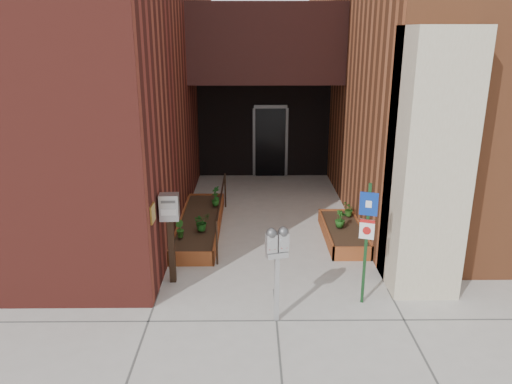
{
  "coord_description": "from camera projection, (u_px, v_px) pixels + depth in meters",
  "views": [
    {
      "loc": [
        -0.39,
        -7.78,
        4.31
      ],
      "look_at": [
        -0.29,
        1.8,
        1.21
      ],
      "focal_mm": 35.0,
      "sensor_mm": 36.0,
      "label": 1
    }
  ],
  "objects": [
    {
      "name": "architecture",
      "position": [
        258.0,
        6.0,
        13.76
      ],
      "size": [
        20.0,
        14.6,
        10.0
      ],
      "color": "maroon",
      "rests_on": "ground"
    },
    {
      "name": "shrub_right_b",
      "position": [
        343.0,
        219.0,
        10.73
      ],
      "size": [
        0.23,
        0.23,
        0.32
      ],
      "primitive_type": "imported",
      "rotation": [
        0.0,
        0.0,
        2.67
      ],
      "color": "#1C6221",
      "rests_on": "planter_right"
    },
    {
      "name": "planter_right",
      "position": [
        343.0,
        233.0,
        10.8
      ],
      "size": [
        0.8,
        2.2,
        0.3
      ],
      "color": "brown",
      "rests_on": "ground"
    },
    {
      "name": "planter_left",
      "position": [
        200.0,
        225.0,
        11.24
      ],
      "size": [
        0.9,
        3.6,
        0.3
      ],
      "color": "brown",
      "rests_on": "ground"
    },
    {
      "name": "shrub_left_d",
      "position": [
        216.0,
        194.0,
        12.2
      ],
      "size": [
        0.29,
        0.29,
        0.4
      ],
      "primitive_type": "imported",
      "rotation": [
        0.0,
        0.0,
        5.27
      ],
      "color": "#1C631F",
      "rests_on": "planter_left"
    },
    {
      "name": "shrub_left_a",
      "position": [
        202.0,
        222.0,
        10.48
      ],
      "size": [
        0.49,
        0.49,
        0.39
      ],
      "primitive_type": "imported",
      "rotation": [
        0.0,
        0.0,
        0.64
      ],
      "color": "#1A5418",
      "rests_on": "planter_left"
    },
    {
      "name": "parking_meter",
      "position": [
        277.0,
        249.0,
        7.43
      ],
      "size": [
        0.36,
        0.21,
        1.56
      ],
      "color": "#B4B4B7",
      "rests_on": "ground"
    },
    {
      "name": "ground",
      "position": [
        274.0,
        289.0,
        8.73
      ],
      "size": [
        80.0,
        80.0,
        0.0
      ],
      "primitive_type": "plane",
      "color": "#9E9991",
      "rests_on": "ground"
    },
    {
      "name": "shrub_right_a",
      "position": [
        340.0,
        219.0,
        10.65
      ],
      "size": [
        0.29,
        0.29,
        0.37
      ],
      "primitive_type": "imported",
      "rotation": [
        0.0,
        0.0,
        0.81
      ],
      "color": "#1C5017",
      "rests_on": "planter_right"
    },
    {
      "name": "handrail",
      "position": [
        221.0,
        200.0,
        11.01
      ],
      "size": [
        0.04,
        3.34,
        0.9
      ],
      "color": "black",
      "rests_on": "ground"
    },
    {
      "name": "payment_dropbox",
      "position": [
        170.0,
        220.0,
        8.64
      ],
      "size": [
        0.34,
        0.26,
        1.66
      ],
      "color": "black",
      "rests_on": "ground"
    },
    {
      "name": "shrub_left_c",
      "position": [
        215.0,
        199.0,
        11.97
      ],
      "size": [
        0.22,
        0.22,
        0.33
      ],
      "primitive_type": "imported",
      "rotation": [
        0.0,
        0.0,
        3.38
      ],
      "color": "#1D611B",
      "rests_on": "planter_left"
    },
    {
      "name": "shrub_right_c",
      "position": [
        349.0,
        210.0,
        11.29
      ],
      "size": [
        0.39,
        0.39,
        0.31
      ],
      "primitive_type": "imported",
      "rotation": [
        0.0,
        0.0,
        4.01
      ],
      "color": "#295D1A",
      "rests_on": "planter_right"
    },
    {
      "name": "sign_post",
      "position": [
        367.0,
        232.0,
        7.92
      ],
      "size": [
        0.27,
        0.11,
        2.07
      ],
      "color": "#153A1A",
      "rests_on": "ground"
    },
    {
      "name": "shrub_left_b",
      "position": [
        180.0,
        229.0,
        10.14
      ],
      "size": [
        0.27,
        0.27,
        0.35
      ],
      "primitive_type": "imported",
      "rotation": [
        0.0,
        0.0,
        2.37
      ],
      "color": "#26631C",
      "rests_on": "planter_left"
    }
  ]
}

